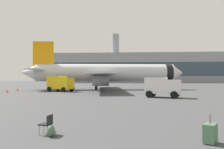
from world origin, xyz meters
The scene contains 11 objects.
airplane_at_gate centered at (-4.71, 43.76, 3.66)m, with size 35.77×32.34×10.50m.
service_truck centered at (-12.21, 36.19, 1.61)m, with size 5.28×4.03×2.90m.
cargo_van centered at (4.83, 24.99, 1.45)m, with size 4.82×3.54×2.60m.
safety_cone_near centered at (-11.38, 43.96, 0.32)m, with size 0.44×0.44×0.64m.
safety_cone_mid centered at (-21.17, 37.55, 0.29)m, with size 0.44×0.44×0.59m.
safety_cone_far centered at (-7.63, 53.29, 0.33)m, with size 0.44×0.44×0.68m.
safety_cone_outer centered at (-20.44, 32.60, 0.33)m, with size 0.44×0.44×0.66m.
rolling_suitcase centered at (3.40, 5.37, 0.39)m, with size 0.69×0.75×1.10m.
traveller_backpack centered at (-2.97, 5.86, 0.23)m, with size 0.36×0.40×0.48m.
gate_chair centered at (-3.30, 6.23, 0.50)m, with size 0.55×0.55×0.86m.
terminal_building centered at (7.22, 124.79, 8.59)m, with size 104.47×17.42×28.97m.
Camera 1 is at (0.23, -3.04, 2.48)m, focal length 34.29 mm.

